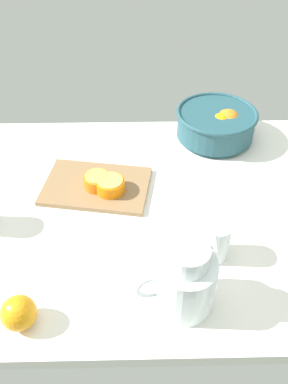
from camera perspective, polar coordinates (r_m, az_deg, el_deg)
ground_plane at (r=107.89cm, az=1.58°, el=-2.61°), size 123.70×82.33×3.00cm
fruit_bowl at (r=130.39cm, az=9.95°, el=9.38°), size 25.04×25.04×10.22cm
juice_pitcher at (r=83.59cm, az=5.68°, el=-12.58°), size 16.90×12.34×17.47cm
juice_glass at (r=93.82cm, az=9.86°, el=-6.85°), size 6.67×6.67×9.80cm
cutting_board at (r=112.62cm, az=-6.68°, el=0.85°), size 31.09×23.41×1.31cm
orange_half_0 at (r=110.43cm, az=-6.56°, el=1.57°), size 7.23×7.23×3.68cm
orange_half_1 at (r=108.74cm, az=-4.75°, el=0.96°), size 7.80×7.80×3.65cm
loose_orange_0 at (r=86.28cm, az=-17.13°, el=-15.85°), size 7.08×7.08×7.08cm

